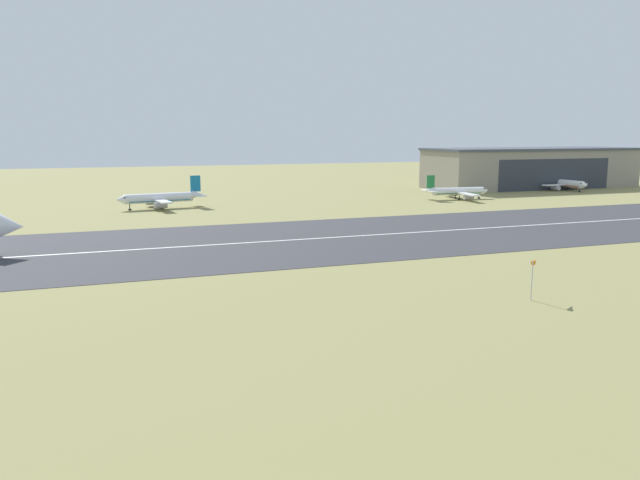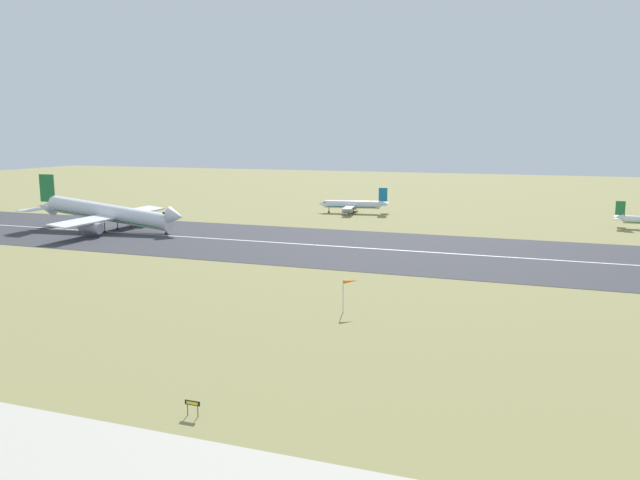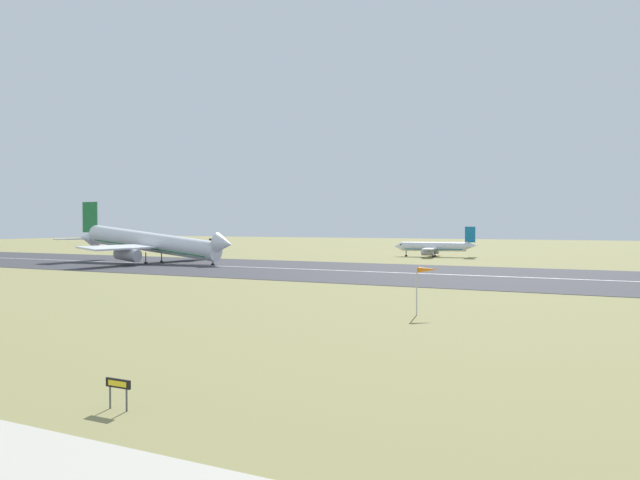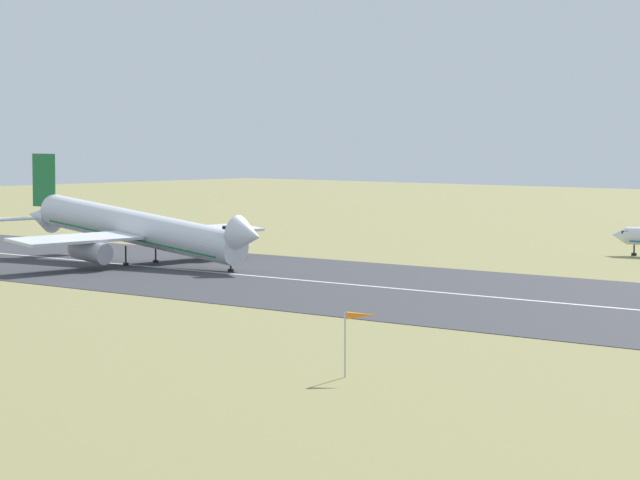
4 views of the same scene
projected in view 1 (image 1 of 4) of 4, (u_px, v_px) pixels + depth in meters
ground_plane at (625, 317)px, 73.30m from camera, size 735.19×735.19×0.00m
runway_strip at (383, 234)px, 133.06m from camera, size 495.19×52.25×0.06m
runway_centreline at (383, 234)px, 133.06m from camera, size 445.67×0.70×0.01m
hangar_building at (531, 168)px, 249.00m from camera, size 85.89×29.22×15.66m
airplane_parked_west at (161, 198)px, 178.70m from camera, size 25.28×20.74×9.15m
airplane_parked_centre at (564, 183)px, 236.14m from camera, size 20.26×23.40×8.68m
airplane_parked_east at (457, 191)px, 204.04m from camera, size 22.92×23.45×8.02m
windsock_pole at (534, 263)px, 81.01m from camera, size 2.15×2.03×5.20m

